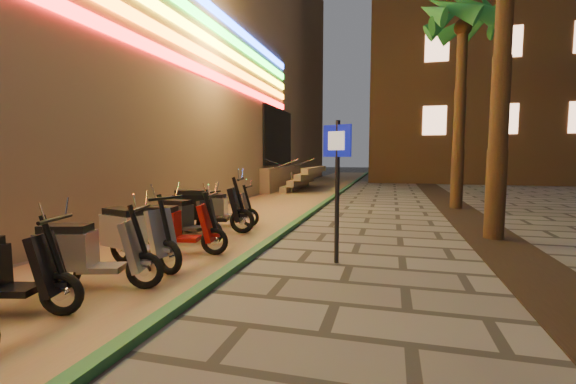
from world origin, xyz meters
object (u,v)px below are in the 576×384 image
(scooter_8, at_px, (173,227))
(scooter_10, at_px, (204,209))
(scooter_7, at_px, (134,234))
(scooter_11, at_px, (223,208))
(scooter_6, at_px, (86,253))
(scooter_9, at_px, (185,218))
(pedestrian_sign, at_px, (337,172))

(scooter_8, bearing_deg, scooter_10, 90.88)
(scooter_7, relative_size, scooter_11, 1.13)
(scooter_7, bearing_deg, scooter_11, 109.64)
(scooter_6, relative_size, scooter_9, 1.03)
(pedestrian_sign, distance_m, scooter_10, 3.82)
(pedestrian_sign, xyz_separation_m, scooter_9, (-3.31, 0.88, -1.04))
(scooter_8, distance_m, scooter_11, 2.87)
(scooter_7, xyz_separation_m, scooter_9, (-0.20, 1.94, -0.05))
(pedestrian_sign, distance_m, scooter_6, 3.85)
(pedestrian_sign, height_order, scooter_10, pedestrian_sign)
(scooter_10, relative_size, scooter_11, 1.23)
(scooter_9, bearing_deg, scooter_7, -69.99)
(scooter_7, distance_m, scooter_9, 1.95)
(scooter_8, height_order, scooter_9, scooter_8)
(scooter_11, bearing_deg, scooter_10, -96.80)
(pedestrian_sign, bearing_deg, scooter_6, -120.48)
(scooter_9, height_order, scooter_10, scooter_10)
(scooter_8, distance_m, scooter_9, 1.14)
(scooter_8, bearing_deg, scooter_7, -110.86)
(pedestrian_sign, xyz_separation_m, scooter_6, (-3.03, -2.15, -1.03))
(scooter_8, relative_size, scooter_9, 1.03)
(scooter_10, bearing_deg, scooter_6, -97.68)
(pedestrian_sign, relative_size, scooter_7, 1.38)
(scooter_9, xyz_separation_m, scooter_11, (0.05, 1.78, -0.02))
(scooter_6, xyz_separation_m, scooter_11, (-0.23, 4.80, -0.04))
(scooter_7, distance_m, scooter_10, 2.77)
(scooter_6, height_order, scooter_11, scooter_6)
(scooter_6, xyz_separation_m, scooter_7, (-0.08, 1.09, 0.03))
(scooter_7, distance_m, scooter_11, 3.72)
(scooter_11, bearing_deg, scooter_8, -88.75)
(pedestrian_sign, bearing_deg, scooter_10, 176.77)
(scooter_7, distance_m, scooter_8, 0.88)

